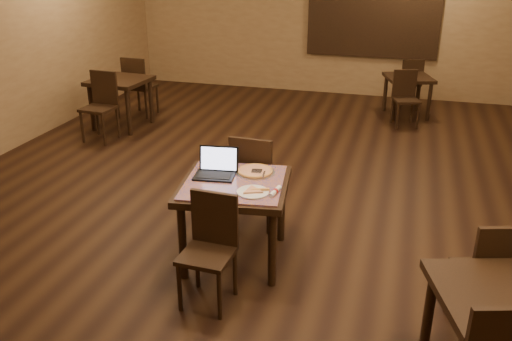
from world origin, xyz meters
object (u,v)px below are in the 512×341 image
(pizza_pan, at_px, (255,172))
(other_table_c_chair_far, at_px, (493,272))
(laptop, at_px, (217,168))
(other_table_b_chair_far, at_px, (138,83))
(other_table_b_chair_near, at_px, (101,102))
(other_table_a, at_px, (408,83))
(chair_main_far, at_px, (254,176))
(other_table_b, at_px, (120,87))
(other_table_a_chair_near, at_px, (405,95))
(chair_main_near, at_px, (211,242))
(other_table_c, at_px, (501,310))
(other_table_a_chair_far, at_px, (410,80))
(tiled_table, at_px, (235,192))

(pizza_pan, bearing_deg, other_table_c_chair_far, -20.60)
(laptop, height_order, other_table_b_chair_far, laptop)
(pizza_pan, height_order, other_table_b_chair_near, other_table_b_chair_near)
(pizza_pan, xyz_separation_m, other_table_a, (1.23, 4.75, -0.22))
(chair_main_far, relative_size, other_table_b, 1.13)
(laptop, bearing_deg, other_table_a, 64.83)
(laptop, bearing_deg, other_table_a_chair_near, 63.23)
(other_table_b_chair_near, xyz_separation_m, other_table_b_chair_far, (-0.01, 1.14, 0.00))
(chair_main_far, distance_m, other_table_a, 4.58)
(chair_main_near, distance_m, other_table_c, 2.10)
(other_table_a_chair_near, relative_size, other_table_b_chair_far, 0.87)
(chair_main_far, relative_size, other_table_c, 1.00)
(chair_main_far, distance_m, other_table_b_chair_near, 3.49)
(other_table_b_chair_far, bearing_deg, laptop, 130.67)
(chair_main_near, relative_size, other_table_b, 1.04)
(other_table_b, bearing_deg, other_table_c, -36.34)
(laptop, height_order, other_table_a_chair_far, laptop)
(other_table_b_chair_near, bearing_deg, other_table_a, 33.74)
(other_table_a_chair_near, height_order, other_table_c_chair_far, other_table_c_chair_far)
(pizza_pan, xyz_separation_m, other_table_a_chair_near, (1.21, 4.25, -0.28))
(pizza_pan, relative_size, other_table_c_chair_far, 0.37)
(chair_main_far, height_order, laptop, laptop)
(other_table_b_chair_far, height_order, other_table_c_chair_far, other_table_b_chair_far)
(tiled_table, relative_size, chair_main_far, 1.06)
(other_table_a, xyz_separation_m, other_table_c, (0.70, -6.04, 0.06))
(other_table_b, bearing_deg, laptop, -44.61)
(other_table_b_chair_near, bearing_deg, other_table_b_chair_far, 94.85)
(chair_main_near, xyz_separation_m, other_table_c_chair_far, (2.07, 0.13, 0.03))
(laptop, height_order, pizza_pan, laptop)
(tiled_table, xyz_separation_m, chair_main_far, (-0.00, 0.61, -0.11))
(laptop, bearing_deg, other_table_c, -34.73)
(other_table_b_chair_far, relative_size, other_table_c_chair_far, 1.03)
(tiled_table, distance_m, pizza_pan, 0.29)
(other_table_b_chair_near, bearing_deg, other_table_a_chair_far, 38.49)
(other_table_b, bearing_deg, pizza_pan, -40.10)
(chair_main_far, bearing_deg, other_table_a, -105.39)
(tiled_table, xyz_separation_m, other_table_b_chair_near, (-2.87, 2.60, -0.11))
(other_table_c, bearing_deg, pizza_pan, 129.12)
(other_table_a_chair_near, distance_m, other_table_b, 4.41)
(chair_main_near, relative_size, other_table_c, 0.92)
(pizza_pan, relative_size, other_table_a_chair_near, 0.42)
(laptop, distance_m, other_table_a, 5.13)
(laptop, xyz_separation_m, other_table_b_chair_far, (-2.68, 3.63, -0.27))
(other_table_a, bearing_deg, chair_main_near, -121.82)
(pizza_pan, bearing_deg, tiled_table, -116.57)
(other_table_a_chair_far, xyz_separation_m, other_table_c_chair_far, (0.70, -5.99, 0.05))
(pizza_pan, relative_size, other_table_a, 0.40)
(laptop, xyz_separation_m, pizza_pan, (0.32, 0.13, -0.06))
(tiled_table, relative_size, other_table_a, 1.16)
(chair_main_near, bearing_deg, chair_main_far, 92.86)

